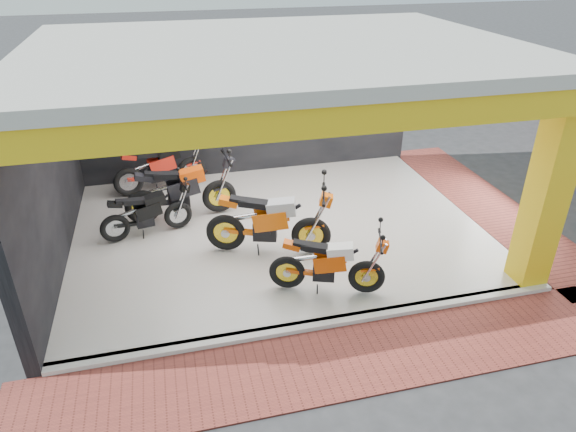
# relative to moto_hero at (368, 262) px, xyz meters

# --- Properties ---
(ground) EXTENTS (80.00, 80.00, 0.00)m
(ground) POSITION_rel_moto_hero_xyz_m (-0.90, 0.50, -0.71)
(ground) COLOR #2D2D30
(ground) RESTS_ON ground
(showroom_floor) EXTENTS (8.00, 6.00, 0.10)m
(showroom_floor) POSITION_rel_moto_hero_xyz_m (-0.90, 2.50, -0.66)
(showroom_floor) COLOR white
(showroom_floor) RESTS_ON ground
(showroom_ceiling) EXTENTS (8.40, 6.40, 0.20)m
(showroom_ceiling) POSITION_rel_moto_hero_xyz_m (-0.90, 2.50, 2.89)
(showroom_ceiling) COLOR beige
(showroom_ceiling) RESTS_ON corner_column
(back_wall) EXTENTS (8.20, 0.20, 3.50)m
(back_wall) POSITION_rel_moto_hero_xyz_m (-0.90, 5.60, 1.04)
(back_wall) COLOR black
(back_wall) RESTS_ON ground
(left_wall) EXTENTS (0.20, 6.20, 3.50)m
(left_wall) POSITION_rel_moto_hero_xyz_m (-5.00, 2.50, 1.04)
(left_wall) COLOR black
(left_wall) RESTS_ON ground
(corner_column) EXTENTS (0.50, 0.50, 3.50)m
(corner_column) POSITION_rel_moto_hero_xyz_m (2.85, -0.25, 1.04)
(corner_column) COLOR yellow
(corner_column) RESTS_ON ground
(header_beam_front) EXTENTS (8.40, 0.30, 0.40)m
(header_beam_front) POSITION_rel_moto_hero_xyz_m (-0.90, -0.50, 2.59)
(header_beam_front) COLOR yellow
(header_beam_front) RESTS_ON corner_column
(header_beam_right) EXTENTS (0.30, 6.40, 0.40)m
(header_beam_right) POSITION_rel_moto_hero_xyz_m (3.10, 2.50, 2.59)
(header_beam_right) COLOR yellow
(header_beam_right) RESTS_ON corner_column
(floor_kerb) EXTENTS (8.00, 0.20, 0.10)m
(floor_kerb) POSITION_rel_moto_hero_xyz_m (-0.90, -0.52, -0.66)
(floor_kerb) COLOR white
(floor_kerb) RESTS_ON ground
(paver_front) EXTENTS (9.00, 1.40, 0.03)m
(paver_front) POSITION_rel_moto_hero_xyz_m (-0.90, -1.30, -0.70)
(paver_front) COLOR brown
(paver_front) RESTS_ON ground
(paver_right) EXTENTS (1.40, 7.00, 0.03)m
(paver_right) POSITION_rel_moto_hero_xyz_m (3.90, 2.50, -0.70)
(paver_right) COLOR brown
(paver_right) RESTS_ON ground
(moto_hero) EXTENTS (2.13, 1.37, 1.22)m
(moto_hero) POSITION_rel_moto_hero_xyz_m (0.00, 0.00, 0.00)
(moto_hero) COLOR #DF4B09
(moto_hero) RESTS_ON showroom_floor
(moto_row_a) EXTENTS (2.59, 1.60, 1.48)m
(moto_row_a) POSITION_rel_moto_hero_xyz_m (-0.53, 1.38, 0.13)
(moto_row_a) COLOR #E85C09
(moto_row_a) RESTS_ON showroom_floor
(moto_row_b) EXTENTS (1.99, 1.08, 1.15)m
(moto_row_b) POSITION_rel_moto_hero_xyz_m (-2.84, 2.93, -0.03)
(moto_row_b) COLOR black
(moto_row_b) RESTS_ON showroom_floor
(moto_row_c) EXTENTS (2.47, 1.08, 1.47)m
(moto_row_c) POSITION_rel_moto_hero_xyz_m (-1.96, 3.42, 0.13)
(moto_row_c) COLOR black
(moto_row_c) RESTS_ON showroom_floor
(moto_row_d) EXTENTS (2.37, 1.29, 1.37)m
(moto_row_d) POSITION_rel_moto_hero_xyz_m (-2.41, 5.00, 0.07)
(moto_row_d) COLOR red
(moto_row_d) RESTS_ON showroom_floor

